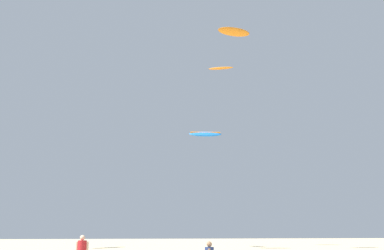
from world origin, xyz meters
name	(u,v)px	position (x,y,z in m)	size (l,w,h in m)	color
kite_aloft_2	(221,68)	(4.82, 32.47, 19.69)	(2.95, 1.55, 0.45)	orange
kite_aloft_3	(234,32)	(5.14, 25.77, 21.00)	(3.52, 1.71, 0.83)	orange
kite_aloft_7	(205,134)	(2.43, 27.74, 10.95)	(3.22, 0.97, 0.82)	blue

